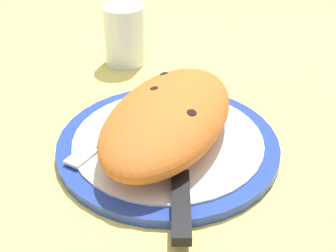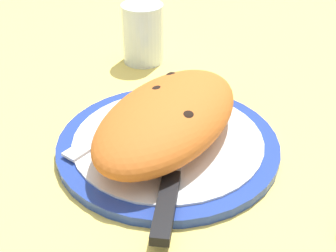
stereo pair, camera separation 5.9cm
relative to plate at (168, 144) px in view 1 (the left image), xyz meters
The scene contains 6 objects.
ground_plane 2.23cm from the plate, ahead, with size 150.00×150.00×3.00cm, color #EACC60.
plate is the anchor object (origin of this frame).
calzone 4.03cm from the plate, 166.96° to the right, with size 26.27×14.92×6.41cm.
fork 8.48cm from the plate, 66.05° to the right, with size 15.24×4.43×0.40cm.
knife 9.73cm from the plate, 28.76° to the left, with size 23.72×10.16×1.20cm.
water_glass 26.93cm from the plate, 143.28° to the right, with size 7.08×7.08×10.16cm.
Camera 1 is at (45.68, 17.12, 36.04)cm, focal length 49.70 mm.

